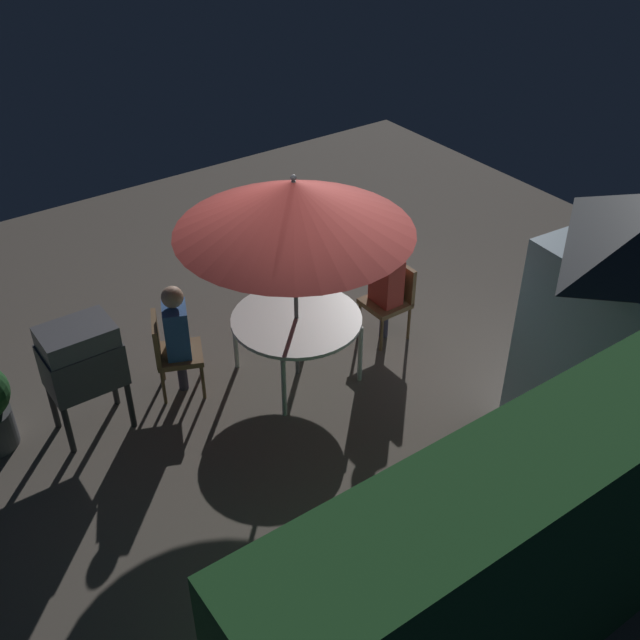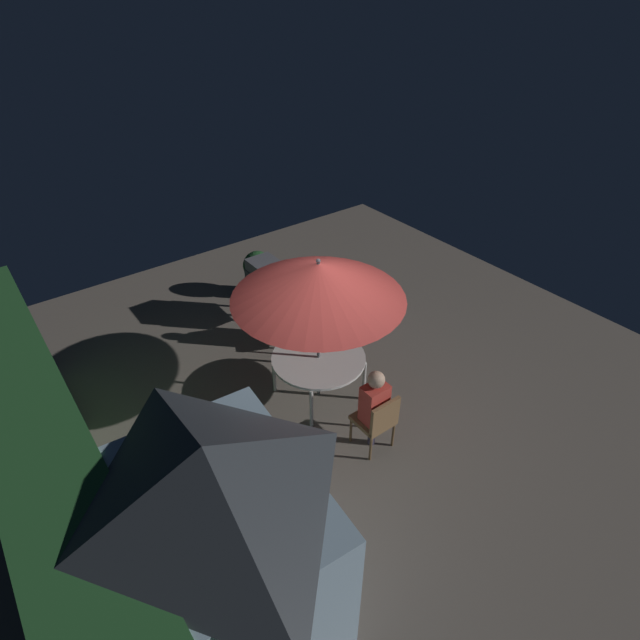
% 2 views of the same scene
% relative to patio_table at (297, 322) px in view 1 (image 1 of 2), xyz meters
% --- Properties ---
extents(ground_plane, '(11.00, 11.00, 0.00)m').
position_rel_patio_table_xyz_m(ground_plane, '(-0.22, 0.05, -0.68)').
color(ground_plane, '#6B6056').
extents(hedge_backdrop, '(5.88, 0.80, 2.07)m').
position_rel_patio_table_xyz_m(hedge_backdrop, '(-0.22, 3.55, 0.35)').
color(hedge_backdrop, '#28602D').
rests_on(hedge_backdrop, ground).
extents(patio_table, '(1.36, 1.36, 0.73)m').
position_rel_patio_table_xyz_m(patio_table, '(0.00, 0.00, 0.00)').
color(patio_table, white).
rests_on(patio_table, ground).
extents(patio_umbrella, '(2.33, 2.33, 2.32)m').
position_rel_patio_table_xyz_m(patio_umbrella, '(-0.00, 0.00, 1.32)').
color(patio_umbrella, '#4C4C51').
rests_on(patio_umbrella, ground).
extents(bbq_grill, '(0.70, 0.50, 1.20)m').
position_rel_patio_table_xyz_m(bbq_grill, '(2.10, -0.46, 0.17)').
color(bbq_grill, '#47474C').
rests_on(bbq_grill, ground).
extents(chair_near_shed, '(0.47, 0.46, 0.90)m').
position_rel_patio_table_xyz_m(chair_near_shed, '(-1.28, 0.00, -0.16)').
color(chair_near_shed, olive).
rests_on(chair_near_shed, ground).
extents(chair_far_side, '(0.61, 0.61, 0.90)m').
position_rel_patio_table_xyz_m(chair_far_side, '(1.20, -0.52, -0.16)').
color(chair_far_side, olive).
rests_on(chair_far_side, ground).
extents(person_in_red, '(0.24, 0.34, 1.26)m').
position_rel_patio_table_xyz_m(person_in_red, '(-1.20, 0.00, 0.10)').
color(person_in_red, '#CC3D33').
rests_on(person_in_red, ground).
extents(person_in_blue, '(0.36, 0.41, 1.26)m').
position_rel_patio_table_xyz_m(person_in_blue, '(1.12, -0.48, 0.10)').
color(person_in_blue, '#3866B2').
rests_on(person_in_blue, ground).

